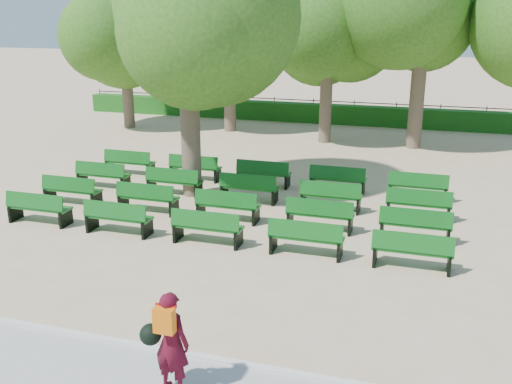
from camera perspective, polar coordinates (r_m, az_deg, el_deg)
ground at (r=14.99m, az=-1.55°, el=-2.66°), size 120.00×120.00×0.00m
curb at (r=9.83m, az=-13.53°, el=-14.46°), size 30.00×0.12×0.10m
hedge at (r=28.10m, az=7.59°, el=7.74°), size 26.00×0.70×0.90m
fence at (r=28.57m, az=7.69°, el=6.98°), size 26.00×0.10×1.02m
tree_line at (r=24.32m, az=5.95°, el=5.19°), size 21.80×6.80×7.04m
bench_array at (r=15.56m, az=-1.65°, el=-1.55°), size 1.69×0.61×1.05m
tree_among at (r=16.25m, az=-6.96°, el=16.64°), size 5.00×5.00×7.23m
person at (r=8.22m, az=-8.66°, el=-14.49°), size 0.75×0.47×1.53m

